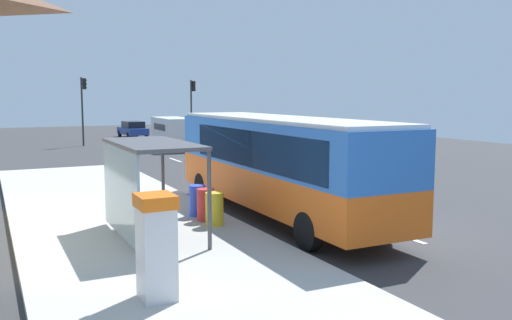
{
  "coord_description": "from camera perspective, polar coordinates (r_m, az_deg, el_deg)",
  "views": [
    {
      "loc": [
        -9.96,
        -12.66,
        3.88
      ],
      "look_at": [
        -1.0,
        5.44,
        1.5
      ],
      "focal_mm": 38.36,
      "sensor_mm": 36.0,
      "label": 1
    }
  ],
  "objects": [
    {
      "name": "ground_plane",
      "position": [
        28.72,
        -5.81,
        -1.12
      ],
      "size": [
        56.0,
        92.0,
        0.04
      ],
      "primitive_type": "cube",
      "color": "#38383A"
    },
    {
      "name": "sidewalk_platform",
      "position": [
        15.55,
        -12.41,
        -7.54
      ],
      "size": [
        6.2,
        30.0,
        0.18
      ],
      "primitive_type": "cube",
      "color": "beige",
      "rests_on": "ground"
    },
    {
      "name": "lane_stripe_seg_1",
      "position": [
        15.97,
        14.55,
        -7.53
      ],
      "size": [
        0.16,
        2.2,
        0.01
      ],
      "primitive_type": "cube",
      "color": "silver",
      "rests_on": "ground"
    },
    {
      "name": "lane_stripe_seg_2",
      "position": [
        19.92,
        5.08,
        -4.52
      ],
      "size": [
        0.16,
        2.2,
        0.01
      ],
      "primitive_type": "cube",
      "color": "silver",
      "rests_on": "ground"
    },
    {
      "name": "lane_stripe_seg_3",
      "position": [
        24.26,
        -1.09,
        -2.47
      ],
      "size": [
        0.16,
        2.2,
        0.01
      ],
      "primitive_type": "cube",
      "color": "silver",
      "rests_on": "ground"
    },
    {
      "name": "lane_stripe_seg_4",
      "position": [
        28.81,
        -5.34,
        -1.04
      ],
      "size": [
        0.16,
        2.2,
        0.01
      ],
      "primitive_type": "cube",
      "color": "silver",
      "rests_on": "ground"
    },
    {
      "name": "lane_stripe_seg_5",
      "position": [
        33.49,
        -8.42,
        0.01
      ],
      "size": [
        0.16,
        2.2,
        0.01
      ],
      "primitive_type": "cube",
      "color": "silver",
      "rests_on": "ground"
    },
    {
      "name": "lane_stripe_seg_6",
      "position": [
        38.25,
        -10.73,
        0.79
      ],
      "size": [
        0.16,
        2.2,
        0.01
      ],
      "primitive_type": "cube",
      "color": "silver",
      "rests_on": "ground"
    },
    {
      "name": "lane_stripe_seg_7",
      "position": [
        43.06,
        -12.53,
        1.4
      ],
      "size": [
        0.16,
        2.2,
        0.01
      ],
      "primitive_type": "cube",
      "color": "silver",
      "rests_on": "ground"
    },
    {
      "name": "bus",
      "position": [
        17.34,
        2.26,
        -0.03
      ],
      "size": [
        2.61,
        11.03,
        3.21
      ],
      "color": "orange",
      "rests_on": "ground"
    },
    {
      "name": "white_van",
      "position": [
        40.08,
        -8.65,
        3.02
      ],
      "size": [
        2.19,
        5.27,
        2.3
      ],
      "color": "silver",
      "rests_on": "ground"
    },
    {
      "name": "sedan_near",
      "position": [
        52.15,
        -12.72,
        3.16
      ],
      "size": [
        2.0,
        4.48,
        1.52
      ],
      "color": "navy",
      "rests_on": "ground"
    },
    {
      "name": "ticket_machine",
      "position": [
        10.19,
        -10.35,
        -8.81
      ],
      "size": [
        0.66,
        0.76,
        1.94
      ],
      "color": "silver",
      "rests_on": "sidewalk_platform"
    },
    {
      "name": "recycling_bin_yellow",
      "position": [
        15.77,
        -4.36,
        -5.1
      ],
      "size": [
        0.52,
        0.52,
        0.95
      ],
      "primitive_type": "cylinder",
      "color": "yellow",
      "rests_on": "sidewalk_platform"
    },
    {
      "name": "recycling_bin_red",
      "position": [
        16.41,
        -5.28,
        -4.64
      ],
      "size": [
        0.52,
        0.52,
        0.95
      ],
      "primitive_type": "cylinder",
      "color": "red",
      "rests_on": "sidewalk_platform"
    },
    {
      "name": "recycling_bin_blue",
      "position": [
        17.05,
        -6.13,
        -4.22
      ],
      "size": [
        0.52,
        0.52,
        0.95
      ],
      "primitive_type": "cylinder",
      "color": "blue",
      "rests_on": "sidewalk_platform"
    },
    {
      "name": "traffic_light_near_side",
      "position": [
        45.79,
        -6.66,
        6.11
      ],
      "size": [
        0.49,
        0.28,
        5.17
      ],
      "color": "#2D2D2D",
      "rests_on": "ground"
    },
    {
      "name": "traffic_light_far_side",
      "position": [
        44.44,
        -17.57,
        5.92
      ],
      "size": [
        0.49,
        0.28,
        5.29
      ],
      "color": "#2D2D2D",
      "rests_on": "ground"
    },
    {
      "name": "bus_shelter",
      "position": [
        14.49,
        -11.96,
        -0.49
      ],
      "size": [
        1.8,
        4.0,
        2.5
      ],
      "color": "#4C4C51",
      "rests_on": "sidewalk_platform"
    }
  ]
}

